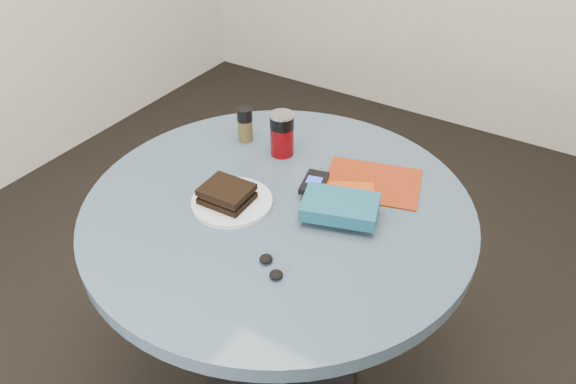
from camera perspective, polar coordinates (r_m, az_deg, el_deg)
The scene contains 11 objects.
ground at distance 1.98m, azimuth -0.78°, elevation -18.59°, with size 4.00×4.00×0.00m, color black.
table at distance 1.54m, azimuth -0.95°, elevation -6.03°, with size 1.00×1.00×0.75m.
plate at distance 1.44m, azimuth -5.71°, elevation -1.02°, with size 0.21×0.21×0.01m, color silver.
sandwich at distance 1.42m, azimuth -6.24°, elevation -0.18°, with size 0.12×0.11×0.04m.
soda_can at distance 1.59m, azimuth -0.61°, elevation 5.91°, with size 0.09×0.09×0.13m.
pepper_grinder at distance 1.67m, azimuth -4.38°, elevation 6.89°, with size 0.06×0.06×0.11m.
magazine at distance 1.52m, azimuth 8.56°, elevation 0.98°, with size 0.25×0.19×0.00m, color maroon.
red_book at distance 1.45m, azimuth 5.45°, elevation -0.42°, with size 0.17×0.11×0.01m, color #B83A0E.
novel at distance 1.37m, azimuth 5.31°, elevation -1.49°, with size 0.18×0.12×0.04m, color navy.
mp3_player at distance 1.46m, azimuth 2.67°, elevation 0.92°, with size 0.08×0.11×0.02m.
headphones at distance 1.25m, azimuth -1.74°, elevation -7.60°, with size 0.09×0.07×0.02m.
Camera 1 is at (0.62, -0.95, 1.63)m, focal length 35.00 mm.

